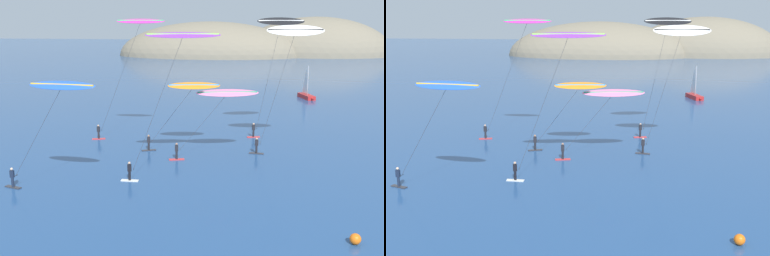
# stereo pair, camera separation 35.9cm
# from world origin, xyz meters

# --- Properties ---
(headland_island) EXTENTS (102.39, 47.28, 28.72)m
(headland_island) POSITION_xyz_m (-0.83, 165.42, 0.00)
(headland_island) COLOR #7A705B
(headland_island) RESTS_ON ground
(sailboat_near) EXTENTS (2.82, 5.91, 5.70)m
(sailboat_near) POSITION_xyz_m (7.43, 64.58, 0.64)
(sailboat_near) COLOR #B22323
(sailboat_near) RESTS_ON ground
(kitesurfer_orange) EXTENTS (8.23, 2.45, 7.24)m
(kitesurfer_orange) POSITION_xyz_m (-7.67, 28.47, 6.42)
(kitesurfer_orange) COLOR #2D2D33
(kitesurfer_orange) RESTS_ON ground
(kitesurfer_magenta) EXTENTS (8.66, 1.41, 13.64)m
(kitesurfer_magenta) POSITION_xyz_m (-14.16, 31.99, 12.10)
(kitesurfer_magenta) COLOR red
(kitesurfer_magenta) RESTS_ON ground
(kitesurfer_purple) EXTENTS (8.41, 2.53, 12.58)m
(kitesurfer_purple) POSITION_xyz_m (-7.22, 18.90, 11.40)
(kitesurfer_purple) COLOR silver
(kitesurfer_purple) RESTS_ON ground
(kitesurfer_blue) EXTENTS (8.53, 1.71, 8.98)m
(kitesurfer_blue) POSITION_xyz_m (-15.95, 14.58, 7.89)
(kitesurfer_blue) COLOR #2D2D33
(kitesurfer_blue) RESTS_ON ground
(kitesurfer_white) EXTENTS (7.07, 2.08, 13.05)m
(kitesurfer_white) POSITION_xyz_m (2.41, 28.55, 11.67)
(kitesurfer_white) COLOR #2D2D33
(kitesurfer_white) RESTS_ON ground
(kitesurfer_pink) EXTENTS (8.72, 2.67, 6.97)m
(kitesurfer_pink) POSITION_xyz_m (-4.02, 25.74, 6.21)
(kitesurfer_pink) COLOR red
(kitesurfer_pink) RESTS_ON ground
(kitesurfer_black) EXTENTS (6.32, 3.03, 13.79)m
(kitesurfer_black) POSITION_xyz_m (1.28, 35.93, 12.43)
(kitesurfer_black) COLOR red
(kitesurfer_black) RESTS_ON ground
(marker_buoy) EXTENTS (0.70, 0.70, 0.70)m
(marker_buoy) POSITION_xyz_m (5.54, 8.49, 0.35)
(marker_buoy) COLOR orange
(marker_buoy) RESTS_ON ground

